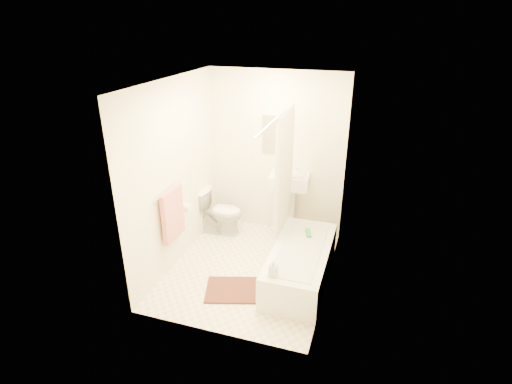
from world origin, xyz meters
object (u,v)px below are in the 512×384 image
(sink, at_px, (289,202))
(soap_bottle, at_px, (273,268))
(toilet, at_px, (220,212))
(bathtub, at_px, (300,264))
(bath_mat, at_px, (234,290))

(sink, relative_size, soap_bottle, 5.55)
(sink, bearing_deg, toilet, -170.96)
(bathtub, bearing_deg, bath_mat, -145.14)
(sink, height_order, bath_mat, sink)
(toilet, distance_m, sink, 1.05)
(sink, xyz_separation_m, bathtub, (0.41, -1.06, -0.32))
(soap_bottle, bearing_deg, bath_mat, 164.69)
(bath_mat, relative_size, soap_bottle, 3.46)
(bathtub, relative_size, soap_bottle, 7.95)
(toilet, bearing_deg, bathtub, -120.89)
(bathtub, xyz_separation_m, soap_bottle, (-0.18, -0.64, 0.31))
(sink, relative_size, bathtub, 0.70)
(sink, bearing_deg, bath_mat, -106.23)
(toilet, height_order, bathtub, toilet)
(toilet, xyz_separation_m, bathtub, (1.41, -0.80, -0.12))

